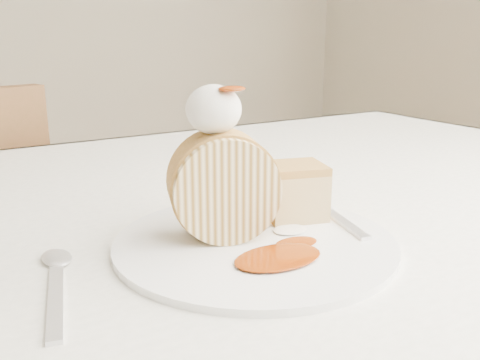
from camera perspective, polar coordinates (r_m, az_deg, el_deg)
table at (r=0.65m, az=-1.94°, el=-10.02°), size 1.40×0.90×0.75m
plate at (r=0.50m, az=1.58°, el=-6.69°), size 0.33×0.33×0.01m
roulade_slice at (r=0.49m, az=-1.74°, el=-0.69°), size 0.11×0.08×0.10m
cake_chunk at (r=0.55m, az=5.85°, el=-1.54°), size 0.07×0.07×0.05m
whipped_cream at (r=0.48m, az=-2.83°, el=7.54°), size 0.05×0.05×0.04m
caramel_drizzle at (r=0.47m, az=-0.87°, el=10.40°), size 0.03×0.02×0.01m
caramel_pool at (r=0.46m, az=4.07°, el=-8.21°), size 0.09×0.07×0.00m
fork at (r=0.55m, az=10.54°, el=-4.13°), size 0.06×0.16×0.00m
spoon at (r=0.43m, az=-19.06°, el=-12.06°), size 0.06×0.15×0.00m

